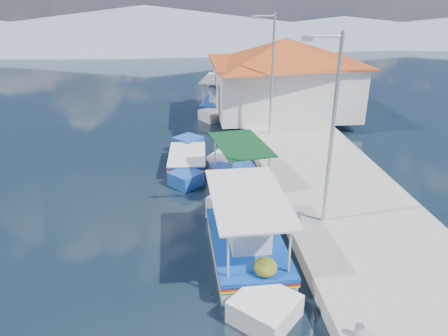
{
  "coord_description": "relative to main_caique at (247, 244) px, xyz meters",
  "views": [
    {
      "loc": [
        0.14,
        -9.76,
        7.61
      ],
      "look_at": [
        1.58,
        4.82,
        1.3
      ],
      "focal_mm": 33.83,
      "sensor_mm": 36.0,
      "label": 1
    }
  ],
  "objects": [
    {
      "name": "caique_green_canopy",
      "position": [
        0.43,
        4.66,
        -0.12
      ],
      "size": [
        2.42,
        5.93,
        2.25
      ],
      "rotation": [
        0.0,
        0.0,
        -0.16
      ],
      "color": "silver",
      "rests_on": "ground"
    },
    {
      "name": "lamp_post_far",
      "position": [
        2.62,
        10.11,
        3.4
      ],
      "size": [
        1.21,
        0.14,
        6.0
      ],
      "color": "#A5A8AD",
      "rests_on": "quay"
    },
    {
      "name": "caique_far",
      "position": [
        0.64,
        16.85,
        -0.02
      ],
      "size": [
        3.08,
        6.56,
        2.37
      ],
      "rotation": [
        0.0,
        0.0,
        0.25
      ],
      "color": "silver",
      "rests_on": "ground"
    },
    {
      "name": "caique_blue_hull",
      "position": [
        -1.67,
        7.29,
        -0.19
      ],
      "size": [
        1.79,
        5.5,
        0.98
      ],
      "rotation": [
        0.0,
        0.0,
        0.05
      ],
      "color": "#1B46A2",
      "rests_on": "ground"
    },
    {
      "name": "bollards",
      "position": [
        1.92,
        4.36,
        0.19
      ],
      "size": [
        0.2,
        17.2,
        0.3
      ],
      "color": "#A5A8AD",
      "rests_on": "quay"
    },
    {
      "name": "harbor_building",
      "position": [
        4.31,
        14.11,
        2.32
      ],
      "size": [
        10.49,
        10.49,
        4.4
      ],
      "color": "white",
      "rests_on": "quay"
    },
    {
      "name": "ground",
      "position": [
        -1.88,
        -0.89,
        -0.46
      ],
      "size": [
        160.0,
        160.0,
        0.0
      ],
      "primitive_type": "plane",
      "color": "black",
      "rests_on": "ground"
    },
    {
      "name": "lamp_post_near",
      "position": [
        2.62,
        1.11,
        3.4
      ],
      "size": [
        1.21,
        0.14,
        6.0
      ],
      "color": "#A5A8AD",
      "rests_on": "quay"
    },
    {
      "name": "quay",
      "position": [
        4.02,
        5.11,
        -0.21
      ],
      "size": [
        5.0,
        44.0,
        0.5
      ],
      "primitive_type": "cube",
      "color": "#A8A49D",
      "rests_on": "ground"
    },
    {
      "name": "mountain_ridge",
      "position": [
        4.66,
        55.11,
        1.58
      ],
      "size": [
        171.4,
        96.0,
        5.5
      ],
      "color": "slate",
      "rests_on": "ground"
    },
    {
      "name": "main_caique",
      "position": [
        0.0,
        0.0,
        0.0
      ],
      "size": [
        2.22,
        7.2,
        2.37
      ],
      "rotation": [
        0.0,
        0.0,
        -0.03
      ],
      "color": "silver",
      "rests_on": "ground"
    }
  ]
}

